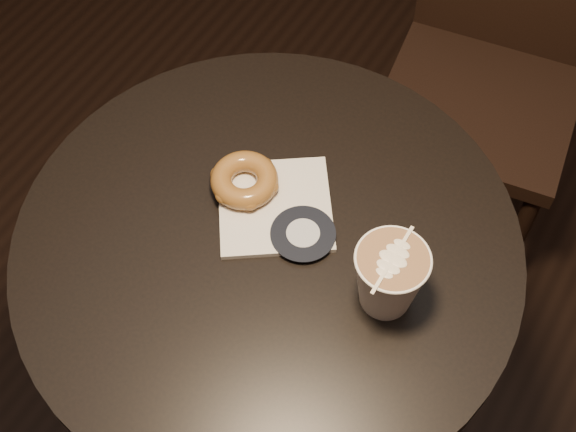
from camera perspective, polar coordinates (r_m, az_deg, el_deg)
The scene contains 5 objects.
cafe_table at distance 1.27m, azimuth -1.29°, elevation -6.38°, with size 0.70×0.70×0.75m.
chair at distance 1.69m, azimuth 14.91°, elevation 12.27°, with size 0.44×0.44×0.97m.
pastry_bag at distance 1.12m, azimuth -0.93°, elevation 0.69°, with size 0.16×0.16×0.01m, color silver.
doughnut at distance 1.12m, azimuth -3.12°, elevation 2.57°, with size 0.10×0.10×0.03m, color brown.
latte_cup at distance 1.01m, azimuth 7.18°, elevation -4.47°, with size 0.09×0.09×0.11m, color white, non-canonical shape.
Camera 1 is at (0.31, -0.46, 1.69)m, focal length 50.00 mm.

